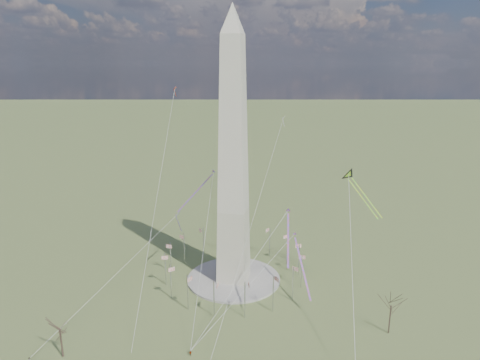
% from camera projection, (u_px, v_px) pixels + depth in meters
% --- Properties ---
extents(ground, '(2000.00, 2000.00, 0.00)m').
position_uv_depth(ground, '(234.00, 279.00, 166.46)').
color(ground, '#4E6231').
rests_on(ground, ground).
extents(plaza, '(36.00, 36.00, 0.80)m').
position_uv_depth(plaza, '(234.00, 279.00, 166.36)').
color(plaza, '#9E9790').
rests_on(plaza, ground).
extents(washington_monument, '(15.56, 15.56, 100.00)m').
position_uv_depth(washington_monument, '(233.00, 159.00, 153.85)').
color(washington_monument, '#AFAA93').
rests_on(washington_monument, plaza).
extents(flagpole_ring, '(54.40, 54.40, 13.00)m').
position_uv_depth(flagpole_ring, '(234.00, 262.00, 164.55)').
color(flagpole_ring, silver).
rests_on(flagpole_ring, ground).
extents(tree_near, '(8.18, 8.18, 14.31)m').
position_uv_depth(tree_near, '(391.00, 304.00, 130.82)').
color(tree_near, '#46332A').
rests_on(tree_near, ground).
extents(tree_far, '(7.69, 7.69, 13.45)m').
position_uv_depth(tree_far, '(59.00, 327.00, 120.24)').
color(tree_far, '#46332A').
rests_on(tree_far, ground).
extents(person_west, '(1.13, 1.05, 1.87)m').
position_uv_depth(person_west, '(30.00, 360.00, 119.73)').
color(person_west, gray).
rests_on(person_west, ground).
extents(person_centre, '(1.05, 0.63, 1.67)m').
position_uv_depth(person_centre, '(190.00, 353.00, 122.84)').
color(person_centre, gray).
rests_on(person_centre, ground).
extents(kite_delta_black, '(15.42, 15.75, 14.77)m').
position_uv_depth(kite_delta_black, '(351.00, 178.00, 154.30)').
color(kite_delta_black, black).
rests_on(kite_delta_black, ground).
extents(kite_diamond_purple, '(1.80, 2.91, 9.27)m').
position_uv_depth(kite_diamond_purple, '(178.00, 216.00, 173.15)').
color(kite_diamond_purple, navy).
rests_on(kite_diamond_purple, ground).
extents(kite_streamer_left, '(3.83, 18.52, 12.75)m').
position_uv_depth(kite_streamer_left, '(288.00, 231.00, 135.80)').
color(kite_streamer_left, '#E45024').
rests_on(kite_streamer_left, ground).
extents(kite_streamer_mid, '(10.15, 16.57, 12.67)m').
position_uv_depth(kite_streamer_mid, '(201.00, 186.00, 159.15)').
color(kite_streamer_mid, '#E45024').
rests_on(kite_streamer_mid, ground).
extents(kite_streamer_right, '(9.73, 21.99, 15.87)m').
position_uv_depth(kite_streamer_right, '(300.00, 256.00, 154.13)').
color(kite_streamer_right, '#E45024').
rests_on(kite_streamer_right, ground).
extents(kite_small_red, '(1.20, 1.91, 4.28)m').
position_uv_depth(kite_small_red, '(175.00, 90.00, 188.81)').
color(kite_small_red, red).
rests_on(kite_small_red, ground).
extents(kite_small_white, '(1.42, 2.21, 4.87)m').
position_uv_depth(kite_small_white, '(284.00, 119.00, 192.31)').
color(kite_small_white, white).
rests_on(kite_small_white, ground).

